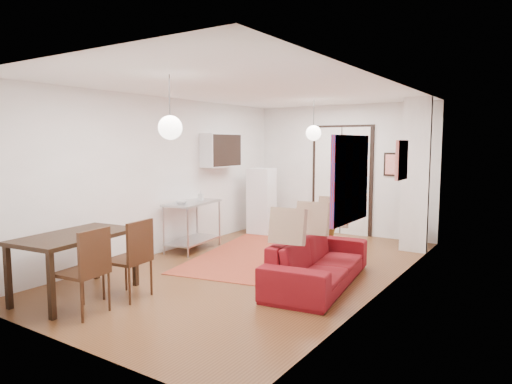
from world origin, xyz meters
The scene contains 27 objects.
floor centered at (0.00, 0.00, 0.00)m, with size 7.00×7.00×0.00m, color brown.
ceiling centered at (0.00, 0.00, 2.90)m, with size 4.20×7.00×0.02m, color white.
wall_back centered at (0.00, 3.50, 1.45)m, with size 4.20×0.02×2.90m, color white.
wall_front centered at (0.00, -3.50, 1.45)m, with size 4.20×0.02×2.90m, color white.
wall_left centered at (-2.10, 0.00, 1.45)m, with size 0.02×7.00×2.90m, color white.
wall_right centered at (2.10, 0.00, 1.45)m, with size 0.02×7.00×2.90m, color white.
double_doors centered at (0.00, 3.46, 1.20)m, with size 1.44×0.06×2.50m, color white.
stub_partition centered at (1.85, 2.55, 1.45)m, with size 0.50×0.10×2.90m, color white.
wall_cabinet centered at (-1.92, 1.50, 1.90)m, with size 0.35×1.00×0.70m, color white.
painting_popart centered at (2.08, -1.25, 1.65)m, with size 0.05×1.00×1.00m, color red.
painting_abstract centered at (2.08, 0.80, 1.80)m, with size 0.05×0.50×0.60m, color beige.
poster_back centered at (1.15, 3.47, 1.60)m, with size 0.40×0.03×0.50m, color red.
print_left centered at (-2.07, 2.00, 1.95)m, with size 0.03×0.44×0.54m, color #A16743.
pendant_back centered at (0.00, 2.00, 2.25)m, with size 0.30×0.30×0.80m.
pendant_front centered at (0.00, -2.00, 2.25)m, with size 0.30×0.30×0.80m.
kilim_rug centered at (-0.70, 1.10, 0.01)m, with size 1.62×4.31×0.01m, color #AB462A.
sofa centered at (1.21, -0.25, 0.35)m, with size 2.38×0.93×0.69m, color maroon.
coffee_table centered at (0.71, 1.03, 0.36)m, with size 0.93×0.52×0.41m.
potted_plant centered at (0.81, 1.03, 0.61)m, with size 0.36×0.31×0.40m, color #2B602B.
kitchen_counter centered at (-1.75, 0.38, 0.61)m, with size 0.77×1.29×0.93m.
bowl centered at (-1.75, 0.08, 0.96)m, with size 0.22×0.22×0.05m, color silver.
soap_bottle centered at (-1.75, 0.63, 1.03)m, with size 0.09×0.09×0.19m, color #51A6B1.
fridge centered at (-1.52, 2.47, 0.74)m, with size 0.52×0.52×1.49m, color white.
dining_table centered at (-1.26, -2.53, 0.76)m, with size 1.06×1.64×0.85m.
dining_chair_near centered at (-0.66, -2.07, 0.61)m, with size 0.56×0.75×1.06m.
dining_chair_far centered at (-0.66, -2.77, 0.61)m, with size 0.56×0.75×1.06m.
black_side_chair centered at (1.74, 3.19, 0.49)m, with size 0.48×0.49×0.85m.
Camera 1 is at (4.03, -6.18, 2.07)m, focal length 32.00 mm.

